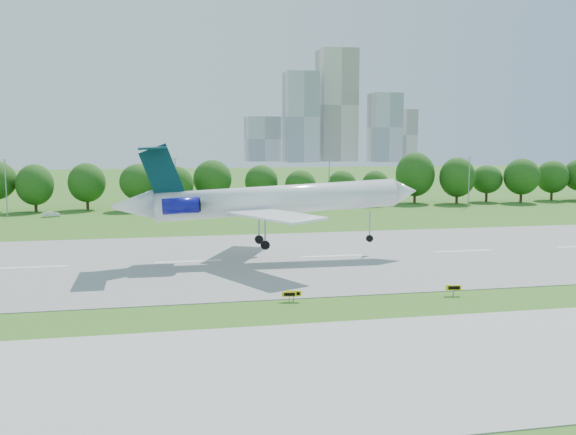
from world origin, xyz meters
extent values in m
plane|color=#31671B|center=(0.00, 0.00, 0.00)|extent=(600.00, 600.00, 0.00)
cube|color=gray|center=(0.00, 25.00, 0.04)|extent=(400.00, 45.00, 0.08)
cube|color=#ADADA8|center=(0.00, -18.00, 0.04)|extent=(400.00, 23.00, 0.08)
cylinder|color=#382314|center=(-20.00, 92.00, 1.80)|extent=(0.70, 0.70, 3.60)
sphere|color=#174310|center=(-20.00, 92.00, 6.20)|extent=(8.40, 8.40, 8.40)
cylinder|color=#382314|center=(20.00, 92.00, 1.80)|extent=(0.70, 0.70, 3.60)
sphere|color=#174310|center=(20.00, 92.00, 6.20)|extent=(8.40, 8.40, 8.40)
cylinder|color=#382314|center=(60.00, 92.00, 1.80)|extent=(0.70, 0.70, 3.60)
sphere|color=#174310|center=(60.00, 92.00, 6.20)|extent=(8.40, 8.40, 8.40)
cylinder|color=gray|center=(-55.00, 82.00, 6.00)|extent=(0.24, 0.24, 12.00)
cube|color=gray|center=(-55.00, 82.00, 12.10)|extent=(0.90, 0.25, 0.18)
cylinder|color=gray|center=(-20.00, 82.00, 6.00)|extent=(0.24, 0.24, 12.00)
cube|color=gray|center=(-20.00, 82.00, 12.10)|extent=(0.90, 0.25, 0.18)
cylinder|color=gray|center=(15.00, 82.00, 6.00)|extent=(0.24, 0.24, 12.00)
cube|color=gray|center=(15.00, 82.00, 12.10)|extent=(0.90, 0.25, 0.18)
cylinder|color=gray|center=(50.00, 82.00, 6.00)|extent=(0.24, 0.24, 12.00)
cube|color=gray|center=(50.00, 82.00, 12.10)|extent=(0.90, 0.25, 0.18)
cube|color=#B2B2B7|center=(75.00, 380.00, 31.00)|extent=(22.00, 22.00, 62.00)
cube|color=beige|center=(105.00, 395.00, 40.00)|extent=(26.00, 26.00, 80.00)
cube|color=#B2B2B7|center=(135.00, 375.00, 24.00)|extent=(20.00, 20.00, 48.00)
cube|color=beige|center=(158.00, 400.00, 19.00)|extent=(18.00, 18.00, 38.00)
cube|color=#B2B2B7|center=(52.00, 405.00, 16.00)|extent=(24.00, 24.00, 32.00)
cylinder|color=white|center=(-7.73, 25.00, 8.22)|extent=(33.52, 4.32, 5.31)
cone|color=white|center=(10.72, 25.24, 9.01)|extent=(3.77, 3.94, 4.04)
cone|color=white|center=(-27.06, 24.75, 7.84)|extent=(5.54, 3.96, 4.11)
cube|color=white|center=(-9.63, 17.20, 7.02)|extent=(11.28, 15.43, 0.52)
cube|color=white|center=(-9.83, 32.75, 7.02)|extent=(11.01, 15.45, 0.52)
cube|color=#042C36|center=(-23.28, 24.80, 12.16)|extent=(5.88, 0.63, 7.57)
cube|color=#042C36|center=(-24.39, 24.79, 15.34)|extent=(3.70, 10.60, 0.40)
cylinder|color=navy|center=(-21.02, 21.94, 7.98)|extent=(4.78, 2.17, 2.31)
cylinder|color=navy|center=(-21.10, 27.72, 7.98)|extent=(4.78, 2.17, 2.31)
cylinder|color=gray|center=(5.61, 25.17, 4.33)|extent=(0.22, 0.22, 3.89)
cylinder|color=black|center=(5.61, 25.17, 2.39)|extent=(1.00, 0.35, 1.00)
cylinder|color=gray|center=(-9.92, 22.53, 4.33)|extent=(0.27, 0.27, 3.89)
cylinder|color=black|center=(-9.92, 22.53, 2.39)|extent=(1.23, 0.52, 1.22)
cylinder|color=gray|center=(-9.98, 27.42, 4.33)|extent=(0.27, 0.27, 3.89)
cylinder|color=black|center=(-9.98, 27.42, 2.39)|extent=(1.23, 0.52, 1.22)
cube|color=gray|center=(-10.94, 1.62, 0.32)|extent=(0.11, 0.11, 0.65)
cube|color=yellow|center=(-10.94, 1.62, 0.79)|extent=(1.49, 0.40, 0.51)
cube|color=black|center=(-10.96, 1.52, 0.79)|extent=(1.10, 0.20, 0.32)
cube|color=gray|center=(-10.48, 1.64, 0.35)|extent=(0.13, 0.13, 0.70)
cube|color=yellow|center=(-10.48, 1.64, 0.86)|extent=(1.58, 0.68, 0.55)
cube|color=black|center=(-10.51, 1.53, 0.86)|extent=(1.15, 0.40, 0.35)
cube|color=gray|center=(6.64, 0.63, 0.36)|extent=(0.12, 0.12, 0.72)
cube|color=yellow|center=(6.64, 0.63, 0.87)|extent=(1.64, 0.48, 0.56)
cube|color=black|center=(6.62, 0.51, 0.87)|extent=(1.21, 0.24, 0.36)
imported|color=silver|center=(-46.13, 81.26, 0.58)|extent=(3.73, 2.32, 1.16)
imported|color=silver|center=(-22.72, 81.63, 0.56)|extent=(3.46, 1.79, 1.12)
camera|label=1|loc=(-23.80, -60.95, 16.59)|focal=40.00mm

